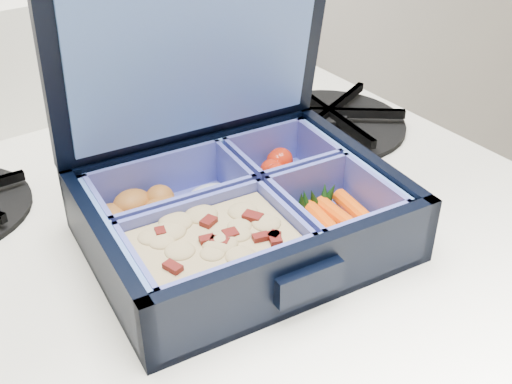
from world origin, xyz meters
TOP-DOWN VIEW (x-y plane):
  - bento_box at (0.49, 1.61)m, footprint 0.27×0.22m
  - burner_grate at (0.69, 1.74)m, footprint 0.23×0.23m
  - fork at (0.59, 1.77)m, footprint 0.07×0.16m

SIDE VIEW (x-z plane):
  - fork at x=0.59m, z-range 0.90..0.91m
  - burner_grate at x=0.69m, z-range 0.90..0.93m
  - bento_box at x=0.49m, z-range 0.90..0.96m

